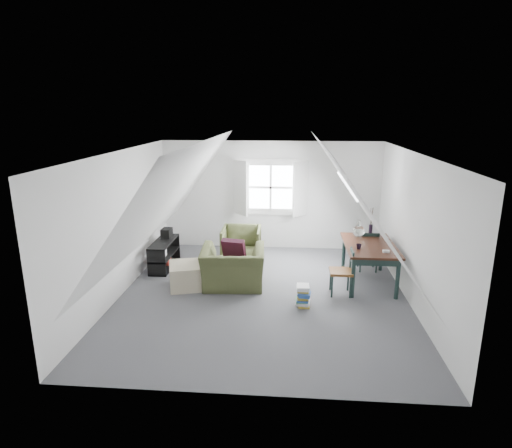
# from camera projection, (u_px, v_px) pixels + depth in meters

# --- Properties ---
(floor) EXTENTS (5.50, 5.50, 0.00)m
(floor) POSITION_uv_depth(u_px,v_px,m) (263.00, 295.00, 7.57)
(floor) COLOR #505155
(floor) RESTS_ON ground
(ceiling) EXTENTS (5.50, 5.50, 0.00)m
(ceiling) POSITION_uv_depth(u_px,v_px,m) (263.00, 153.00, 6.92)
(ceiling) COLOR white
(ceiling) RESTS_ON wall_back
(wall_back) EXTENTS (5.00, 0.00, 5.00)m
(wall_back) POSITION_uv_depth(u_px,v_px,m) (271.00, 196.00, 9.89)
(wall_back) COLOR silver
(wall_back) RESTS_ON ground
(wall_front) EXTENTS (5.00, 0.00, 5.00)m
(wall_front) POSITION_uv_depth(u_px,v_px,m) (246.00, 295.00, 4.60)
(wall_front) COLOR silver
(wall_front) RESTS_ON ground
(wall_left) EXTENTS (0.00, 5.50, 5.50)m
(wall_left) POSITION_uv_depth(u_px,v_px,m) (120.00, 224.00, 7.44)
(wall_left) COLOR silver
(wall_left) RESTS_ON ground
(wall_right) EXTENTS (0.00, 5.50, 5.50)m
(wall_right) POSITION_uv_depth(u_px,v_px,m) (414.00, 230.00, 7.05)
(wall_right) COLOR silver
(wall_right) RESTS_ON ground
(slope_left) EXTENTS (3.19, 5.50, 4.48)m
(slope_left) POSITION_uv_depth(u_px,v_px,m) (172.00, 195.00, 7.23)
(slope_left) COLOR white
(slope_left) RESTS_ON wall_left
(slope_right) EXTENTS (3.19, 5.50, 4.48)m
(slope_right) POSITION_uv_depth(u_px,v_px,m) (358.00, 198.00, 6.99)
(slope_right) COLOR white
(slope_right) RESTS_ON wall_right
(dormer_window) EXTENTS (1.71, 0.35, 1.30)m
(dormer_window) POSITION_uv_depth(u_px,v_px,m) (271.00, 188.00, 9.77)
(dormer_window) COLOR white
(dormer_window) RESTS_ON wall_back
(skylight) EXTENTS (0.35, 0.75, 0.47)m
(skylight) POSITION_uv_depth(u_px,v_px,m) (347.00, 186.00, 8.25)
(skylight) COLOR white
(skylight) RESTS_ON slope_right
(armchair_near) EXTENTS (1.21, 1.07, 0.74)m
(armchair_near) POSITION_uv_depth(u_px,v_px,m) (233.00, 286.00, 7.95)
(armchair_near) COLOR #414824
(armchair_near) RESTS_ON floor
(armchair_far) EXTENTS (0.83, 0.86, 0.76)m
(armchair_far) POSITION_uv_depth(u_px,v_px,m) (241.00, 261.00, 9.26)
(armchair_far) COLOR #414824
(armchair_far) RESTS_ON floor
(throw_pillow) EXTENTS (0.47, 0.33, 0.44)m
(throw_pillow) POSITION_uv_depth(u_px,v_px,m) (234.00, 250.00, 7.93)
(throw_pillow) COLOR #390F20
(throw_pillow) RESTS_ON armchair_near
(ottoman) EXTENTS (0.82, 0.82, 0.44)m
(ottoman) POSITION_uv_depth(u_px,v_px,m) (188.00, 275.00, 7.88)
(ottoman) COLOR #B6AB8D
(ottoman) RESTS_ON floor
(dining_table) EXTENTS (0.92, 1.53, 0.77)m
(dining_table) POSITION_uv_depth(u_px,v_px,m) (369.00, 249.00, 7.94)
(dining_table) COLOR black
(dining_table) RESTS_ON floor
(demijohn) EXTENTS (0.23, 0.23, 0.33)m
(demijohn) POSITION_uv_depth(u_px,v_px,m) (358.00, 230.00, 8.33)
(demijohn) COLOR silver
(demijohn) RESTS_ON dining_table
(vase_twigs) EXTENTS (0.07, 0.08, 0.57)m
(vase_twigs) POSITION_uv_depth(u_px,v_px,m) (371.00, 230.00, 8.40)
(vase_twigs) COLOR black
(vase_twigs) RESTS_ON dining_table
(cup) EXTENTS (0.12, 0.12, 0.09)m
(cup) POSITION_uv_depth(u_px,v_px,m) (359.00, 249.00, 7.65)
(cup) COLOR black
(cup) RESTS_ON dining_table
(paper_box) EXTENTS (0.12, 0.08, 0.04)m
(paper_box) POSITION_uv_depth(u_px,v_px,m) (386.00, 251.00, 7.46)
(paper_box) COLOR white
(paper_box) RESTS_ON dining_table
(dining_chair_far) EXTENTS (0.39, 0.39, 0.83)m
(dining_chair_far) POSITION_uv_depth(u_px,v_px,m) (368.00, 250.00, 8.63)
(dining_chair_far) COLOR brown
(dining_chair_far) RESTS_ON floor
(dining_chair_near) EXTENTS (0.39, 0.39, 0.83)m
(dining_chair_near) POSITION_uv_depth(u_px,v_px,m) (343.00, 271.00, 7.51)
(dining_chair_near) COLOR brown
(dining_chair_near) RESTS_ON floor
(media_shelf) EXTENTS (0.37, 1.11, 0.57)m
(media_shelf) POSITION_uv_depth(u_px,v_px,m) (164.00, 256.00, 8.83)
(media_shelf) COLOR black
(media_shelf) RESTS_ON floor
(electronics_box) EXTENTS (0.20, 0.27, 0.21)m
(electronics_box) POSITION_uv_depth(u_px,v_px,m) (167.00, 233.00, 9.00)
(electronics_box) COLOR black
(electronics_box) RESTS_ON media_shelf
(magazine_stack) EXTENTS (0.27, 0.32, 0.36)m
(magazine_stack) POSITION_uv_depth(u_px,v_px,m) (303.00, 296.00, 7.12)
(magazine_stack) COLOR #B29933
(magazine_stack) RESTS_ON floor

